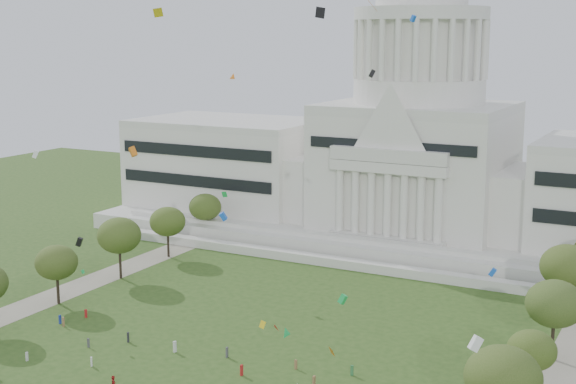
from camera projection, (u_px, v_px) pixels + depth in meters
name	position (u px, v px, depth m)	size (l,w,h in m)	color
capitol	(416.00, 152.00, 198.95)	(160.00, 64.50, 91.30)	silver
path_left	(29.00, 306.00, 152.55)	(8.00, 160.00, 0.04)	gray
row_tree_r_2	(503.00, 378.00, 97.66)	(9.55, 9.55, 13.58)	black
row_tree_l_3	(56.00, 262.00, 152.60)	(8.12, 8.12, 11.55)	black
row_tree_r_3	(532.00, 350.00, 112.85)	(7.01, 7.01, 9.98)	black
row_tree_l_4	(119.00, 235.00, 168.44)	(9.29, 9.29, 13.21)	black
row_tree_r_4	(555.00, 304.00, 125.78)	(9.19, 9.19, 13.06)	black
row_tree_l_5	(168.00, 222.00, 185.29)	(8.33, 8.33, 11.85)	black
row_tree_r_5	(567.00, 267.00, 143.74)	(9.82, 9.82, 13.96)	black
row_tree_l_6	(205.00, 207.00, 201.82)	(8.19, 8.19, 11.64)	black
person_5	(113.00, 381.00, 117.29)	(1.68, 0.66, 1.81)	#B21E1E
distant_crowd	(120.00, 367.00, 122.34)	(61.51, 35.81, 1.91)	navy
kite_swarm	(149.00, 219.00, 106.70)	(92.12, 104.42, 60.24)	blue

